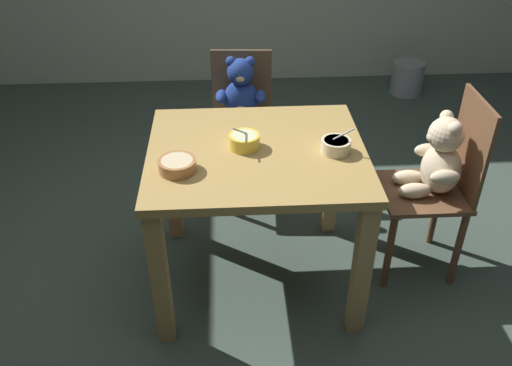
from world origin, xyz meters
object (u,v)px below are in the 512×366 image
teddy_chair_far_center (241,108)px  metal_pail (407,78)px  porridge_bowl_yellow_center (244,141)px  porridge_bowl_terracotta_near_left (177,165)px  teddy_chair_near_right (437,169)px  dining_table (257,176)px  porridge_bowl_cream_near_right (336,145)px

teddy_chair_far_center → metal_pail: teddy_chair_far_center is taller
porridge_bowl_yellow_center → porridge_bowl_terracotta_near_left: size_ratio=0.87×
teddy_chair_near_right → porridge_bowl_terracotta_near_left: size_ratio=5.95×
dining_table → porridge_bowl_cream_near_right: porridge_bowl_cream_near_right is taller
dining_table → porridge_bowl_terracotta_near_left: porridge_bowl_terracotta_near_left is taller
porridge_bowl_cream_near_right → porridge_bowl_terracotta_near_left: bearing=-170.6°
teddy_chair_near_right → metal_pail: size_ratio=3.46×
porridge_bowl_terracotta_near_left → dining_table: bearing=23.9°
teddy_chair_far_center → porridge_bowl_yellow_center: 0.79m
dining_table → teddy_chair_near_right: size_ratio=1.02×
teddy_chair_far_center → porridge_bowl_cream_near_right: (0.39, -0.82, 0.21)m
porridge_bowl_terracotta_near_left → metal_pail: porridge_bowl_terracotta_near_left is taller
teddy_chair_near_right → dining_table: bearing=3.6°
teddy_chair_near_right → porridge_bowl_terracotta_near_left: 1.23m
teddy_chair_far_center → metal_pail: 2.03m
teddy_chair_near_right → porridge_bowl_yellow_center: (-0.91, -0.03, 0.20)m
porridge_bowl_yellow_center → metal_pail: porridge_bowl_yellow_center is taller
porridge_bowl_terracotta_near_left → teddy_chair_far_center: bearing=72.6°
teddy_chair_far_center → porridge_bowl_yellow_center: porridge_bowl_yellow_center is taller
teddy_chair_far_center → porridge_bowl_cream_near_right: 0.93m
dining_table → porridge_bowl_yellow_center: size_ratio=6.99×
porridge_bowl_yellow_center → porridge_bowl_terracotta_near_left: 0.33m
porridge_bowl_cream_near_right → porridge_bowl_yellow_center: 0.40m
teddy_chair_near_right → porridge_bowl_yellow_center: bearing=1.8°
teddy_chair_near_right → teddy_chair_far_center: size_ratio=1.08×
teddy_chair_far_center → porridge_bowl_terracotta_near_left: 1.00m
teddy_chair_near_right → porridge_bowl_terracotta_near_left: teddy_chair_near_right is taller
porridge_bowl_yellow_center → metal_pail: size_ratio=0.51×
porridge_bowl_terracotta_near_left → metal_pail: 2.95m
dining_table → teddy_chair_far_center: 0.79m
porridge_bowl_terracotta_near_left → metal_pail: size_ratio=0.58×
dining_table → metal_pail: size_ratio=3.54×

